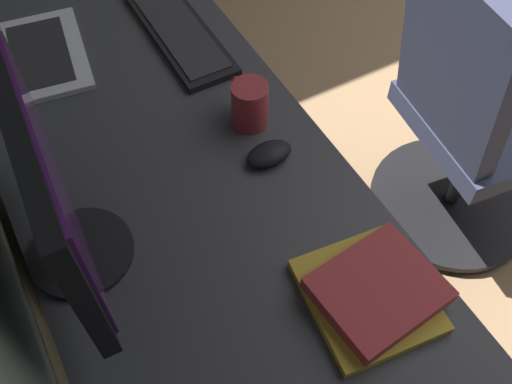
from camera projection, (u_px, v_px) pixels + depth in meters
desk at (234, 285)px, 1.13m from camera, size 2.13×0.68×0.73m
drawer_pedestal at (172, 245)px, 1.55m from camera, size 0.40×0.51×0.69m
monitor_primary at (45, 175)px, 0.90m from camera, size 0.54×0.20×0.43m
laptop_left at (12, 47)px, 1.38m from camera, size 0.35×0.32×0.21m
keyboard_main at (180, 32)px, 1.47m from camera, size 0.42×0.14×0.02m
mouse_main at (269, 154)px, 1.22m from camera, size 0.06×0.10×0.03m
book_stack_near at (373, 292)px, 1.03m from camera, size 0.26×0.25×0.05m
coffee_mug at (249, 104)px, 1.26m from camera, size 0.12×0.08×0.11m
office_chair at (468, 127)px, 1.66m from camera, size 0.56×0.58×0.97m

